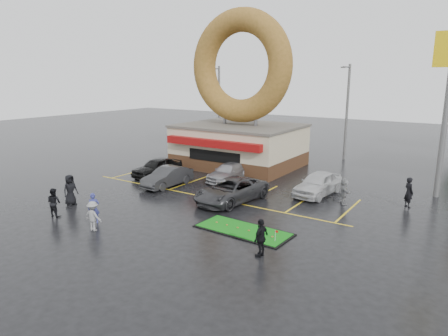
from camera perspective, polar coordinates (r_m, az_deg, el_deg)
The scene contains 18 objects.
ground at distance 24.29m, azimuth -7.87°, elevation -5.99°, with size 120.00×120.00×0.00m, color black.
donut_shop at distance 35.41m, azimuth 2.26°, elevation 7.44°, with size 10.20×8.70×13.50m.
streetlight_left at distance 45.00m, azimuth -0.77°, elevation 9.00°, with size 0.40×2.21×9.00m.
streetlight_mid at distance 39.82m, azimuth 17.13°, elevation 7.94°, with size 0.40×2.21×9.00m.
car_black at distance 32.43m, azimuth -9.52°, elevation 0.12°, with size 1.76×4.38×1.49m, color black.
car_dgrey at distance 29.35m, azimuth -8.10°, elevation -1.25°, with size 1.50×4.29×1.41m, color #2A2A2C.
car_silver at distance 30.73m, azimuth 0.59°, elevation -0.61°, with size 1.80×4.44×1.29m, color #959599.
car_grey at distance 25.45m, azimuth 1.07°, elevation -3.21°, with size 2.50×5.42×1.51m, color #313134.
car_white at distance 27.62m, azimuth 13.27°, elevation -2.19°, with size 1.86×4.63×1.58m, color silver.
person_blue at distance 22.92m, azimuth -18.12°, elevation -5.47°, with size 0.61×0.40×1.67m, color navy.
person_blackjkt at distance 24.75m, azimuth -23.12°, elevation -4.54°, with size 0.81×0.63×1.67m, color black.
person_hoodie at distance 21.82m, azimuth -18.20°, elevation -6.54°, with size 1.02×0.58×1.57m, color gray.
person_bystander at distance 26.60m, azimuth -21.11°, elevation -2.92°, with size 0.94×0.61×1.92m, color black.
person_cameraman at distance 17.92m, azimuth 5.31°, elevation -9.89°, with size 1.03×0.43×1.76m, color black.
person_walker_near at distance 26.12m, azimuth 16.77°, elevation -3.14°, with size 1.56×0.50×1.68m, color gray.
person_walker_far at distance 26.86m, azimuth 24.89°, elevation -3.17°, with size 0.68×0.45×1.87m, color black.
dumpster at distance 37.03m, azimuth -5.26°, elevation 1.67°, with size 1.80×1.20×1.30m, color #194320.
putting_green at distance 20.98m, azimuth 2.76°, elevation -8.85°, with size 5.13×2.38×0.63m.
Camera 1 is at (15.37, -17.12, 7.78)m, focal length 32.00 mm.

